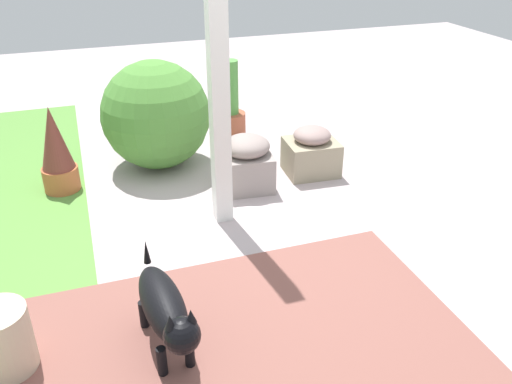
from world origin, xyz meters
The scene contains 10 objects.
ground_plane centered at (0.00, 0.00, 0.00)m, with size 12.00×12.00×0.00m, color #B2A2A5.
brick_path centered at (-1.11, 0.39, 0.01)m, with size 1.80×2.40×0.02m, color brown.
porch_pillar centered at (0.31, 0.09, 1.19)m, with size 0.12×0.12×2.38m, color white.
stone_planter_nearest centered at (0.78, -0.79, 0.19)m, with size 0.39×0.44×0.40m.
stone_planter_near centered at (0.71, -0.21, 0.21)m, with size 0.42×0.42×0.43m.
round_shrub centered at (1.35, 0.36, 0.45)m, with size 0.90×0.90×0.90m, color #4C8836.
terracotta_pot_tall centered at (1.83, -0.41, 0.26)m, with size 0.29×0.29×0.72m.
terracotta_pot_spiky centered at (1.13, 1.16, 0.32)m, with size 0.27×0.27×0.68m.
dog centered at (-0.87, 0.70, 0.28)m, with size 0.71×0.24×0.49m.
ceramic_urn centered at (-0.72, 1.45, 0.18)m, with size 0.28×0.28×0.35m, color beige.
Camera 1 is at (-2.86, 0.93, 1.96)m, focal length 37.44 mm.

